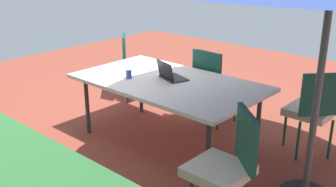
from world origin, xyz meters
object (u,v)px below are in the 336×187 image
(chair_south, at_px, (214,82))
(cup, at_px, (129,74))
(chair_southwest, at_px, (313,108))
(chair_southeast, at_px, (135,64))
(dining_table, at_px, (168,84))
(laptop, at_px, (171,75))
(chair_northwest, at_px, (227,163))

(chair_south, bearing_deg, cup, 71.23)
(chair_south, relative_size, chair_southwest, 1.00)
(chair_southwest, height_order, chair_southeast, same)
(dining_table, distance_m, cup, 0.46)
(laptop, bearing_deg, chair_south, -75.85)
(dining_table, height_order, laptop, laptop)
(laptop, bearing_deg, chair_southeast, -9.53)
(chair_south, distance_m, chair_southeast, 1.40)
(chair_south, height_order, cup, chair_south)
(chair_northwest, relative_size, laptop, 2.57)
(chair_northwest, height_order, chair_southwest, same)
(cup, bearing_deg, chair_south, -112.46)
(chair_northwest, bearing_deg, chair_southwest, 130.51)
(chair_south, distance_m, chair_southwest, 1.31)
(dining_table, distance_m, chair_southeast, 1.57)
(chair_south, relative_size, chair_northwest, 1.00)
(chair_southwest, distance_m, laptop, 1.58)
(chair_northwest, bearing_deg, laptop, -171.07)
(chair_southeast, xyz_separation_m, cup, (-0.96, 1.00, 0.26))
(dining_table, bearing_deg, laptop, -77.35)
(chair_south, xyz_separation_m, laptop, (0.06, 0.76, 0.26))
(cup, bearing_deg, chair_northwest, 161.96)
(chair_south, bearing_deg, dining_table, 90.67)
(chair_southeast, height_order, cup, chair_southeast)
(cup, bearing_deg, laptop, -142.66)
(dining_table, bearing_deg, chair_south, -93.02)
(chair_south, xyz_separation_m, chair_southeast, (1.40, 0.05, 0.00))
(dining_table, xyz_separation_m, chair_northwest, (-1.33, 0.79, -0.16))
(chair_south, relative_size, chair_southeast, 1.00)
(dining_table, bearing_deg, chair_northwest, 149.24)
(chair_south, bearing_deg, laptop, 89.46)
(chair_northwest, xyz_separation_m, cup, (1.72, -0.56, 0.26))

